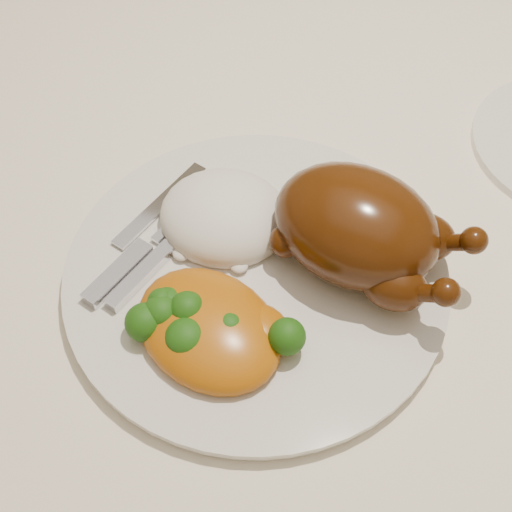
% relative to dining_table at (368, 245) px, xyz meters
% --- Properties ---
extents(floor, '(4.00, 4.00, 0.00)m').
position_rel_dining_table_xyz_m(floor, '(0.00, 0.00, -0.67)').
color(floor, '#55341D').
rests_on(floor, ground).
extents(dining_table, '(1.60, 0.90, 0.76)m').
position_rel_dining_table_xyz_m(dining_table, '(0.00, 0.00, 0.00)').
color(dining_table, brown).
rests_on(dining_table, floor).
extents(tablecloth, '(1.73, 1.03, 0.18)m').
position_rel_dining_table_xyz_m(tablecloth, '(0.00, 0.00, 0.07)').
color(tablecloth, white).
rests_on(tablecloth, dining_table).
extents(dinner_plate, '(0.39, 0.39, 0.01)m').
position_rel_dining_table_xyz_m(dinner_plate, '(-0.07, -0.15, 0.11)').
color(dinner_plate, silver).
rests_on(dinner_plate, tablecloth).
extents(roast_chicken, '(0.17, 0.12, 0.09)m').
position_rel_dining_table_xyz_m(roast_chicken, '(0.00, -0.11, 0.16)').
color(roast_chicken, '#4A2407').
rests_on(roast_chicken, dinner_plate).
extents(rice_mound, '(0.12, 0.11, 0.06)m').
position_rel_dining_table_xyz_m(rice_mound, '(-0.11, -0.11, 0.13)').
color(rice_mound, white).
rests_on(rice_mound, dinner_plate).
extents(mac_and_cheese, '(0.15, 0.14, 0.05)m').
position_rel_dining_table_xyz_m(mac_and_cheese, '(-0.08, -0.22, 0.13)').
color(mac_and_cheese, '#BA5A0B').
rests_on(mac_and_cheese, dinner_plate).
extents(cutlery, '(0.06, 0.17, 0.01)m').
position_rel_dining_table_xyz_m(cutlery, '(-0.16, -0.17, 0.12)').
color(cutlery, silver).
rests_on(cutlery, dinner_plate).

